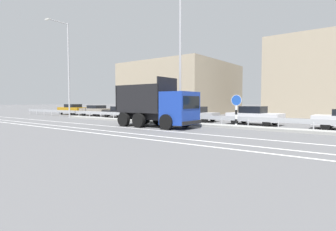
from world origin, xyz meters
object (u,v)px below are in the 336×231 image
parked_car_4 (197,114)px  parked_car_5 (254,115)px  parked_car_0 (73,109)px  parked_car_3 (157,112)px  parked_car_2 (121,112)px  dump_truck (164,109)px  street_lamp_0 (67,66)px  parked_car_1 (96,110)px  median_road_sign (236,110)px  street_lamp_1 (179,53)px

parked_car_4 → parked_car_5: bearing=83.7°
parked_car_0 → parked_car_3: bearing=-93.0°
parked_car_0 → parked_car_2: (10.60, -0.43, -0.10)m
dump_truck → parked_car_5: bearing=143.8°
street_lamp_0 → parked_car_5: (20.60, 3.93, -5.30)m
street_lamp_0 → parked_car_0: bearing=143.6°
parked_car_1 → parked_car_5: parked_car_5 is taller
parked_car_0 → parked_car_1: size_ratio=1.03×
street_lamp_0 → parked_car_5: 21.63m
street_lamp_0 → parked_car_1: 6.88m
parked_car_0 → street_lamp_0: bearing=-128.6°
parked_car_2 → parked_car_5: (15.89, 0.02, 0.07)m
dump_truck → parked_car_3: 8.87m
dump_truck → street_lamp_0: size_ratio=0.58×
parked_car_2 → parked_car_4: 10.37m
median_road_sign → street_lamp_1: (-4.89, -0.01, 4.52)m
street_lamp_1 → parked_car_2: (-10.98, 3.60, -5.10)m
parked_car_2 → parked_car_5: size_ratio=1.08×
dump_truck → parked_car_5: (4.39, 6.26, -0.56)m
street_lamp_0 → parked_car_2: (4.71, 3.91, -5.37)m
parked_car_0 → parked_car_1: parked_car_0 is taller
parked_car_0 → parked_car_3: parked_car_0 is taller
median_road_sign → parked_car_1: size_ratio=0.51×
street_lamp_0 → parked_car_2: street_lamp_0 is taller
street_lamp_1 → parked_car_2: bearing=161.9°
dump_truck → parked_car_2: dump_truck is taller
street_lamp_1 → parked_car_4: 6.38m
parked_car_1 → parked_car_3: (10.64, -0.20, 0.03)m
dump_truck → parked_car_1: dump_truck is taller
median_road_sign → parked_car_3: size_ratio=0.54×
median_road_sign → parked_car_2: bearing=167.3°
parked_car_0 → parked_car_2: 10.61m
median_road_sign → parked_car_5: median_road_sign is taller
street_lamp_0 → street_lamp_1: (15.69, 0.31, -0.27)m
parked_car_0 → parked_car_1: bearing=-92.3°
street_lamp_1 → parked_car_5: street_lamp_1 is taller
median_road_sign → parked_car_2: size_ratio=0.50×
median_road_sign → parked_car_2: median_road_sign is taller
street_lamp_0 → parked_car_2: bearing=39.7°
parked_car_1 → parked_car_4: size_ratio=1.18×
median_road_sign → parked_car_4: median_road_sign is taller
street_lamp_1 → parked_car_3: street_lamp_1 is taller
dump_truck → parked_car_0: bearing=-107.9°
parked_car_0 → dump_truck: bearing=-109.0°
parked_car_1 → parked_car_3: parked_car_3 is taller
street_lamp_1 → median_road_sign: bearing=0.1°
dump_truck → parked_car_4: bearing=-171.2°
street_lamp_1 → parked_car_0: street_lamp_1 is taller
dump_truck → street_lamp_0: street_lamp_0 is taller
median_road_sign → parked_car_4: 6.72m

